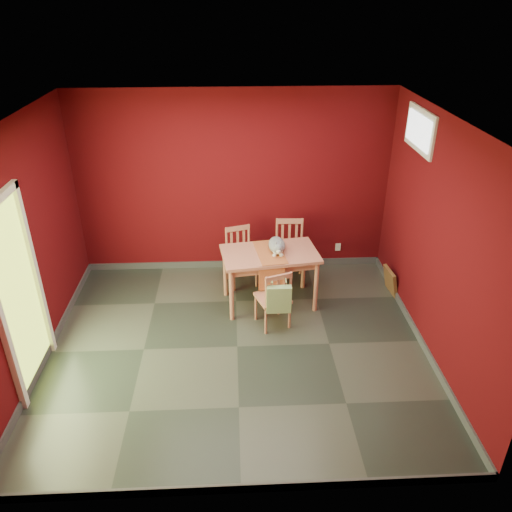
{
  "coord_description": "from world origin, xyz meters",
  "views": [
    {
      "loc": [
        -0.01,
        -4.82,
        3.82
      ],
      "look_at": [
        0.25,
        0.45,
        1.0
      ],
      "focal_mm": 35.0,
      "sensor_mm": 36.0,
      "label": 1
    }
  ],
  "objects_px": {
    "chair_near": "(274,298)",
    "picture_frame": "(390,281)",
    "cat": "(277,243)",
    "chair_far_right": "(290,251)",
    "chair_far_left": "(241,256)",
    "dining_table": "(270,259)",
    "tote_bag": "(279,299)"
  },
  "relations": [
    {
      "from": "cat",
      "to": "chair_far_left",
      "type": "bearing_deg",
      "value": 111.5
    },
    {
      "from": "chair_near",
      "to": "tote_bag",
      "type": "xyz_separation_m",
      "value": [
        0.04,
        -0.2,
        0.1
      ]
    },
    {
      "from": "dining_table",
      "to": "chair_far_right",
      "type": "relative_size",
      "value": 1.46
    },
    {
      "from": "cat",
      "to": "dining_table",
      "type": "bearing_deg",
      "value": -169.91
    },
    {
      "from": "tote_bag",
      "to": "chair_near",
      "type": "bearing_deg",
      "value": 101.9
    },
    {
      "from": "chair_far_left",
      "to": "cat",
      "type": "bearing_deg",
      "value": -48.42
    },
    {
      "from": "chair_far_left",
      "to": "chair_far_right",
      "type": "xyz_separation_m",
      "value": [
        0.71,
        0.05,
        0.04
      ]
    },
    {
      "from": "chair_near",
      "to": "cat",
      "type": "relative_size",
      "value": 1.8
    },
    {
      "from": "dining_table",
      "to": "cat",
      "type": "height_order",
      "value": "cat"
    },
    {
      "from": "cat",
      "to": "chair_near",
      "type": "bearing_deg",
      "value": -117.59
    },
    {
      "from": "cat",
      "to": "picture_frame",
      "type": "distance_m",
      "value": 1.79
    },
    {
      "from": "chair_near",
      "to": "picture_frame",
      "type": "distance_m",
      "value": 1.87
    },
    {
      "from": "dining_table",
      "to": "chair_near",
      "type": "distance_m",
      "value": 0.59
    },
    {
      "from": "dining_table",
      "to": "picture_frame",
      "type": "height_order",
      "value": "dining_table"
    },
    {
      "from": "chair_far_right",
      "to": "chair_near",
      "type": "distance_m",
      "value": 1.21
    },
    {
      "from": "chair_far_right",
      "to": "picture_frame",
      "type": "distance_m",
      "value": 1.49
    },
    {
      "from": "chair_near",
      "to": "picture_frame",
      "type": "relative_size",
      "value": 2.17
    },
    {
      "from": "chair_far_left",
      "to": "tote_bag",
      "type": "relative_size",
      "value": 2.01
    },
    {
      "from": "dining_table",
      "to": "cat",
      "type": "relative_size",
      "value": 2.93
    },
    {
      "from": "chair_far_left",
      "to": "chair_far_right",
      "type": "bearing_deg",
      "value": 4.27
    },
    {
      "from": "cat",
      "to": "tote_bag",
      "type": "bearing_deg",
      "value": -112.68
    },
    {
      "from": "dining_table",
      "to": "chair_near",
      "type": "xyz_separation_m",
      "value": [
        0.02,
        -0.53,
        -0.26
      ]
    },
    {
      "from": "chair_far_left",
      "to": "chair_far_right",
      "type": "height_order",
      "value": "chair_far_right"
    },
    {
      "from": "chair_far_left",
      "to": "chair_near",
      "type": "xyz_separation_m",
      "value": [
        0.39,
        -1.12,
        -0.01
      ]
    },
    {
      "from": "cat",
      "to": "chair_far_right",
      "type": "bearing_deg",
      "value": 47.24
    },
    {
      "from": "picture_frame",
      "to": "cat",
      "type": "bearing_deg",
      "value": -175.65
    },
    {
      "from": "chair_far_right",
      "to": "tote_bag",
      "type": "height_order",
      "value": "chair_far_right"
    },
    {
      "from": "chair_far_left",
      "to": "tote_bag",
      "type": "bearing_deg",
      "value": -71.66
    },
    {
      "from": "chair_near",
      "to": "picture_frame",
      "type": "xyz_separation_m",
      "value": [
        1.71,
        0.71,
        -0.23
      ]
    },
    {
      "from": "chair_near",
      "to": "chair_far_left",
      "type": "bearing_deg",
      "value": 109.43
    },
    {
      "from": "dining_table",
      "to": "chair_far_left",
      "type": "height_order",
      "value": "chair_far_left"
    },
    {
      "from": "dining_table",
      "to": "chair_far_left",
      "type": "bearing_deg",
      "value": 122.75
    }
  ]
}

